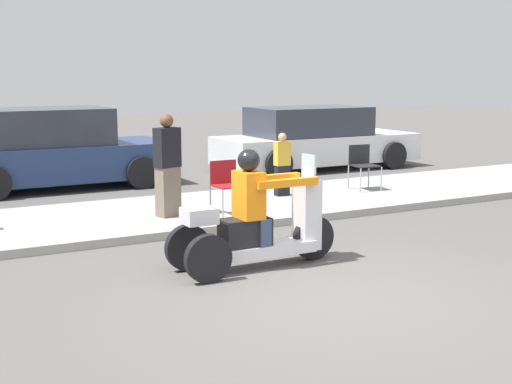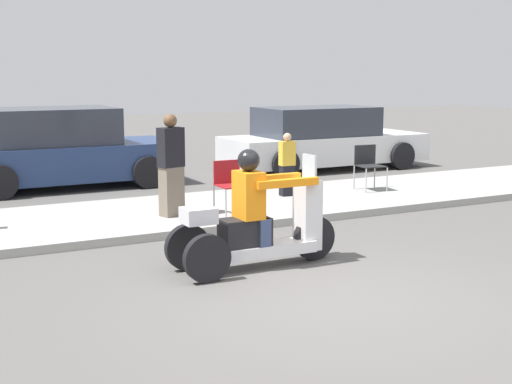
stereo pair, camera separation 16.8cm
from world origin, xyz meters
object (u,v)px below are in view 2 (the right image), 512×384
Objects in this scene: parked_car_lot_right at (62,150)px; folding_chair_set_back at (368,162)px; folding_chair_curbside at (230,181)px; parked_car_lot_center at (322,140)px; spectator_by_tree at (171,167)px; spectator_with_child at (287,166)px; motorcycle_trike at (256,225)px.

folding_chair_set_back is at bearing -37.04° from parked_car_lot_right.
parked_car_lot_center reaches higher than folding_chair_curbside.
spectator_by_tree is 0.32× the size of parked_car_lot_center.
spectator_with_child is at bearing 176.06° from folding_chair_set_back.
spectator_by_tree reaches higher than parked_car_lot_right.
spectator_by_tree is 0.93m from folding_chair_curbside.
spectator_with_child is 1.85m from folding_chair_curbside.
folding_chair_curbside is (0.86, 2.52, 0.11)m from motorcycle_trike.
folding_chair_curbside is at bearing -70.75° from parked_car_lot_right.
parked_car_lot_right is at bearing 109.25° from folding_chair_curbside.
folding_chair_set_back is 3.35m from folding_chair_curbside.
spectator_by_tree reaches higher than folding_chair_set_back.
parked_car_lot_right is at bearing 99.50° from spectator_by_tree.
motorcycle_trike is 0.43× the size of parked_car_lot_center.
folding_chair_curbside is at bearing -148.24° from spectator_with_child.
parked_car_lot_right reaches higher than folding_chair_curbside.
motorcycle_trike is 2.57× the size of folding_chair_curbside.
spectator_by_tree is (-0.00, 2.78, 0.35)m from motorcycle_trike.
spectator_with_child is 1.36× the size of folding_chair_curbside.
parked_car_lot_center is at bearing 70.97° from folding_chair_set_back.
motorcycle_trike reaches higher than folding_chair_set_back.
motorcycle_trike is 2.80m from spectator_by_tree.
parked_car_lot_center is at bearing 49.18° from spectator_with_child.
spectator_with_child is 1.36× the size of folding_chair_set_back.
parked_car_lot_right is (-0.71, 4.23, -0.13)m from spectator_by_tree.
spectator_by_tree reaches higher than parked_car_lot_center.
folding_chair_curbside is 0.19× the size of parked_car_lot_right.
spectator_by_tree is 1.89× the size of folding_chair_curbside.
parked_car_lot_right reaches higher than motorcycle_trike.
spectator_by_tree is at bearing -171.67° from folding_chair_set_back.
parked_car_lot_center reaches higher than motorcycle_trike.
spectator_by_tree is 0.36× the size of parked_car_lot_right.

